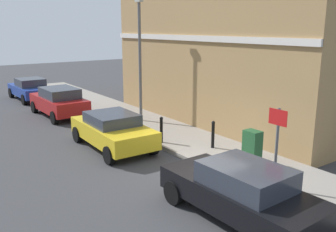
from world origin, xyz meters
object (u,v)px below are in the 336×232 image
(car_red, at_px, (59,101))
(bollard_far_kerb, at_px, (161,129))
(car_black, at_px, (241,191))
(lamppost, at_px, (140,55))
(bollard_near_cabinet, at_px, (213,134))
(utility_cabinet, at_px, (252,149))
(street_sign, at_px, (277,136))
(car_yellow, at_px, (113,130))
(car_blue, at_px, (30,89))

(car_red, bearing_deg, bollard_far_kerb, -169.48)
(car_black, xyz_separation_m, lamppost, (2.78, 9.23, 2.56))
(bollard_near_cabinet, xyz_separation_m, lamppost, (-0.04, 5.12, 2.60))
(lamppost, bearing_deg, car_red, 125.69)
(car_black, distance_m, lamppost, 9.98)
(utility_cabinet, relative_size, street_sign, 0.50)
(car_yellow, height_order, car_blue, car_blue)
(car_black, relative_size, car_blue, 1.04)
(street_sign, distance_m, lamppost, 8.94)
(car_black, bearing_deg, street_sign, -76.77)
(car_yellow, bearing_deg, street_sign, -161.76)
(utility_cabinet, bearing_deg, car_yellow, 121.24)
(car_yellow, xyz_separation_m, car_blue, (0.11, 11.81, -0.01))
(utility_cabinet, relative_size, bollard_near_cabinet, 1.11)
(car_yellow, height_order, bollard_far_kerb, car_yellow)
(car_black, bearing_deg, car_red, -1.97)
(bollard_near_cabinet, height_order, bollard_far_kerb, same)
(car_black, bearing_deg, car_blue, -1.87)
(street_sign, bearing_deg, car_red, 98.14)
(utility_cabinet, bearing_deg, car_blue, 99.22)
(bollard_near_cabinet, distance_m, lamppost, 5.74)
(car_blue, bearing_deg, bollard_near_cabinet, -170.81)
(utility_cabinet, distance_m, bollard_far_kerb, 3.83)
(car_yellow, distance_m, bollard_near_cabinet, 3.84)
(utility_cabinet, xyz_separation_m, lamppost, (0.06, 7.13, 2.62))
(bollard_near_cabinet, relative_size, street_sign, 0.45)
(car_red, bearing_deg, lamppost, -145.93)
(bollard_far_kerb, bearing_deg, car_blue, 97.00)
(car_blue, bearing_deg, utility_cabinet, -172.45)
(car_red, height_order, street_sign, street_sign)
(utility_cabinet, distance_m, street_sign, 2.07)
(bollard_far_kerb, xyz_separation_m, lamppost, (1.16, 3.45, 2.60))
(car_red, xyz_separation_m, bollard_far_kerb, (1.56, -7.23, -0.09))
(car_black, height_order, bollard_near_cabinet, car_black)
(car_yellow, distance_m, bollard_far_kerb, 1.89)
(car_yellow, bearing_deg, bollard_far_kerb, -116.89)
(car_black, relative_size, car_red, 1.01)
(car_black, height_order, utility_cabinet, car_black)
(utility_cabinet, height_order, street_sign, street_sign)
(car_black, relative_size, lamppost, 0.74)
(car_yellow, relative_size, bollard_near_cabinet, 3.97)
(car_red, height_order, bollard_far_kerb, car_red)
(car_black, distance_m, bollard_far_kerb, 6.00)
(car_red, height_order, utility_cabinet, car_red)
(bollard_far_kerb, bearing_deg, bollard_near_cabinet, -54.22)
(bollard_near_cabinet, xyz_separation_m, street_sign, (-0.96, -3.62, 0.96))
(car_black, distance_m, car_red, 13.01)
(car_black, height_order, car_yellow, car_black)
(bollard_far_kerb, bearing_deg, street_sign, -87.45)
(car_blue, xyz_separation_m, street_sign, (1.79, -17.97, 0.95))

